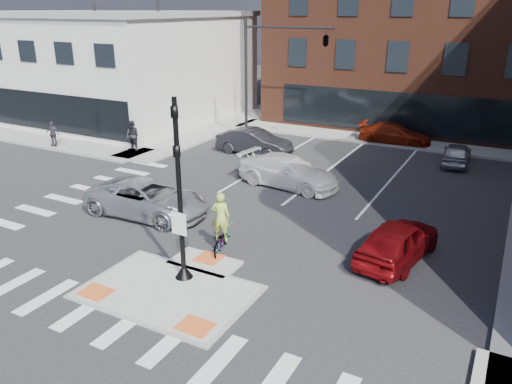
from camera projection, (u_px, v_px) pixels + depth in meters
The scene contains 18 objects.
ground at pixel (177, 285), 16.32m from camera, with size 120.00×120.00×0.00m, color #28282B.
refuge_island at pixel (172, 288), 16.09m from camera, with size 5.40×4.65×0.13m.
sidewalk_nw at pixel (118, 131), 36.36m from camera, with size 23.50×20.50×0.15m.
sidewalk_n at pixel (413, 143), 33.14m from camera, with size 26.00×3.00×0.15m, color gray.
building_nw at pixel (105, 63), 41.12m from camera, with size 20.40×16.40×14.40m.
building_n at pixel (452, 18), 38.70m from camera, with size 24.40×18.40×15.50m.
building_far_left at pixel (411, 39), 59.31m from camera, with size 10.00×12.00×10.00m, color slate.
signal_pole at pixel (181, 215), 15.83m from camera, with size 0.60×0.60×5.98m.
mast_arm_signal at pixel (303, 48), 30.58m from camera, with size 6.10×2.24×8.00m.
silver_suv at pixel (148, 198), 21.62m from camera, with size 2.56×5.55×1.54m, color silver.
red_sedan at pixel (398, 241), 17.73m from camera, with size 1.78×4.41×1.50m, color maroon.
white_pickup at pixel (288, 172), 25.16m from camera, with size 2.17×5.33×1.55m, color silver.
bg_car_dark at pixel (254, 142), 30.71m from camera, with size 1.64×4.71×1.55m, color black.
bg_car_silver at pixel (457, 154), 28.73m from camera, with size 1.50×3.74×1.27m, color #B0B3B7.
bg_car_red at pixel (395, 134), 33.03m from camera, with size 1.89×4.66×1.35m, color maroon.
cyclist at pixel (221, 232), 18.38m from camera, with size 1.14×1.97×2.32m.
pedestrian_a at pixel (133, 136), 30.86m from camera, with size 0.91×0.71×1.88m, color black.
pedestrian_b at pixel (53, 134), 31.90m from camera, with size 0.94×0.39×1.61m, color #312C36.
Camera 1 is at (9.02, -11.32, 8.54)m, focal length 35.00 mm.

